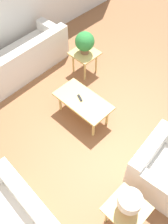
# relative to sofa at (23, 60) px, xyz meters

# --- Properties ---
(ground_plane) EXTENTS (14.00, 14.00, 0.00)m
(ground_plane) POSITION_rel_sofa_xyz_m (-2.31, -0.12, -0.30)
(ground_plane) COLOR #8E5B38
(sofa) EXTENTS (0.88, 2.07, 0.78)m
(sofa) POSITION_rel_sofa_xyz_m (0.00, 0.00, 0.00)
(sofa) COLOR silver
(sofa) RESTS_ON ground_plane
(armchair) EXTENTS (0.91, 1.06, 0.71)m
(armchair) POSITION_rel_sofa_xyz_m (-3.53, 0.04, -0.01)
(armchair) COLOR silver
(armchair) RESTS_ON ground_plane
(loveseat) EXTENTS (1.42, 0.88, 0.71)m
(loveseat) POSITION_rel_sofa_xyz_m (-2.58, 2.08, -0.02)
(loveseat) COLOR silver
(loveseat) RESTS_ON ground_plane
(coffee_table) EXTENTS (1.05, 0.55, 0.46)m
(coffee_table) POSITION_rel_sofa_xyz_m (-1.81, 0.01, 0.10)
(coffee_table) COLOR tan
(coffee_table) RESTS_ON ground_plane
(side_table_plant) EXTENTS (0.51, 0.51, 0.52)m
(side_table_plant) POSITION_rel_sofa_xyz_m (-0.97, -0.90, 0.13)
(side_table_plant) COLOR tan
(side_table_plant) RESTS_ON ground_plane
(side_table_lamp) EXTENTS (0.51, 0.51, 0.52)m
(side_table_lamp) POSITION_rel_sofa_xyz_m (-3.56, 0.98, 0.13)
(side_table_lamp) COLOR tan
(side_table_lamp) RESTS_ON ground_plane
(potted_plant) EXTENTS (0.39, 0.39, 0.47)m
(potted_plant) POSITION_rel_sofa_xyz_m (-0.97, -0.90, 0.48)
(potted_plant) COLOR brown
(potted_plant) RESTS_ON side_table_plant
(table_lamp) EXTENTS (0.30, 0.30, 0.35)m
(table_lamp) POSITION_rel_sofa_xyz_m (-3.56, 0.98, 0.45)
(table_lamp) COLOR red
(table_lamp) RESTS_ON side_table_lamp
(remote_control) EXTENTS (0.16, 0.10, 0.02)m
(remote_control) POSITION_rel_sofa_xyz_m (-1.74, 0.02, 0.16)
(remote_control) COLOR black
(remote_control) RESTS_ON coffee_table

